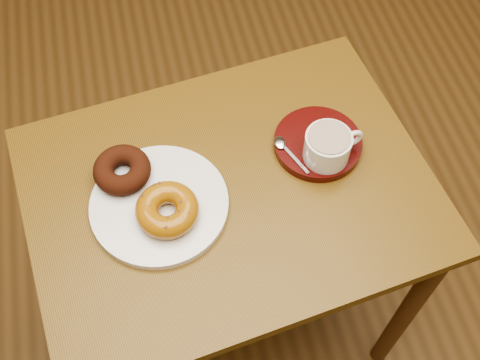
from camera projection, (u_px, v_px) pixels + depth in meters
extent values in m
plane|color=brown|center=(257.00, 298.00, 1.72)|extent=(6.00, 6.00, 0.00)
cube|color=brown|center=(230.00, 192.00, 1.12)|extent=(0.80, 0.64, 0.03)
cylinder|color=#4A2C15|center=(406.00, 312.00, 1.35)|extent=(0.04, 0.04, 0.66)
cylinder|color=#4A2C15|center=(71.00, 225.00, 1.47)|extent=(0.04, 0.04, 0.66)
cylinder|color=#4A2C15|center=(319.00, 149.00, 1.59)|extent=(0.04, 0.04, 0.66)
cylinder|color=white|center=(159.00, 205.00, 1.08)|extent=(0.34, 0.34, 0.02)
torus|color=#35150A|center=(122.00, 170.00, 1.09)|extent=(0.12, 0.12, 0.04)
torus|color=#996010|center=(167.00, 210.00, 1.04)|extent=(0.15, 0.15, 0.04)
cube|color=#482B18|center=(187.00, 201.00, 1.03)|extent=(0.01, 0.00, 0.00)
cube|color=#482B18|center=(184.00, 194.00, 1.04)|extent=(0.01, 0.01, 0.00)
cube|color=#482B18|center=(178.00, 190.00, 1.04)|extent=(0.01, 0.01, 0.00)
cube|color=#482B18|center=(171.00, 187.00, 1.04)|extent=(0.01, 0.01, 0.00)
cube|color=#482B18|center=(163.00, 187.00, 1.04)|extent=(0.00, 0.01, 0.00)
cube|color=#482B18|center=(155.00, 190.00, 1.04)|extent=(0.01, 0.01, 0.00)
cube|color=#482B18|center=(149.00, 195.00, 1.04)|extent=(0.01, 0.01, 0.00)
cube|color=#482B18|center=(146.00, 202.00, 1.03)|extent=(0.01, 0.01, 0.00)
cube|color=#482B18|center=(146.00, 209.00, 1.02)|extent=(0.01, 0.00, 0.00)
cube|color=#482B18|center=(148.00, 215.00, 1.01)|extent=(0.01, 0.01, 0.00)
cube|color=#482B18|center=(154.00, 220.00, 1.01)|extent=(0.01, 0.01, 0.00)
cube|color=#482B18|center=(161.00, 223.00, 1.01)|extent=(0.01, 0.01, 0.00)
cube|color=#482B18|center=(169.00, 223.00, 1.01)|extent=(0.00, 0.01, 0.00)
cube|color=#482B18|center=(177.00, 220.00, 1.01)|extent=(0.01, 0.01, 0.00)
cube|color=#482B18|center=(183.00, 214.00, 1.02)|extent=(0.01, 0.01, 0.00)
cube|color=#482B18|center=(186.00, 208.00, 1.02)|extent=(0.01, 0.01, 0.00)
cylinder|color=#370907|center=(318.00, 143.00, 1.15)|extent=(0.20, 0.20, 0.02)
cylinder|color=white|center=(327.00, 147.00, 1.10)|extent=(0.09, 0.09, 0.06)
cylinder|color=#56351D|center=(329.00, 137.00, 1.07)|extent=(0.08, 0.08, 0.00)
torus|color=white|center=(353.00, 138.00, 1.10)|extent=(0.04, 0.01, 0.04)
ellipsoid|color=silver|center=(280.00, 142.00, 1.13)|extent=(0.02, 0.03, 0.01)
cube|color=silver|center=(295.00, 158.00, 1.12)|extent=(0.04, 0.08, 0.00)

